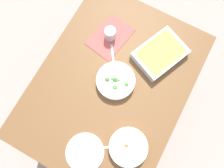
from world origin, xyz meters
TOP-DOWN VIEW (x-y plane):
  - ground_plane at (0.00, 0.00)m, footprint 6.00×6.00m
  - dining_table at (0.00, 0.00)m, footprint 1.20×0.90m
  - placemat at (0.27, 0.16)m, footprint 0.31×0.25m
  - stew_bowl at (-0.28, -0.26)m, footprint 0.22×0.22m
  - broccoli_bowl at (0.02, -0.01)m, footprint 0.24×0.24m
  - baking_dish at (0.31, -0.17)m, footprint 0.36×0.32m
  - drink_cup at (0.27, 0.16)m, footprint 0.07×0.07m
  - side_plate at (-0.43, -0.06)m, footprint 0.22×0.22m
  - spoon_by_stew at (-0.33, -0.17)m, footprint 0.11×0.16m
  - spoon_by_broccoli at (0.13, 0.06)m, footprint 0.16×0.11m
  - fork_on_table at (-0.02, -0.03)m, footprint 0.10×0.16m

SIDE VIEW (x-z plane):
  - ground_plane at x=0.00m, z-range 0.00..0.00m
  - dining_table at x=0.00m, z-range 0.28..1.02m
  - placemat at x=0.27m, z-range 0.74..0.74m
  - fork_on_table at x=-0.02m, z-range 0.74..0.75m
  - spoon_by_stew at x=-0.33m, z-range 0.74..0.75m
  - spoon_by_broccoli at x=0.13m, z-range 0.74..0.75m
  - side_plate at x=-0.43m, z-range 0.74..0.75m
  - broccoli_bowl at x=0.02m, z-range 0.74..0.80m
  - stew_bowl at x=-0.28m, z-range 0.74..0.80m
  - baking_dish at x=0.31m, z-range 0.74..0.80m
  - drink_cup at x=0.27m, z-range 0.74..0.82m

